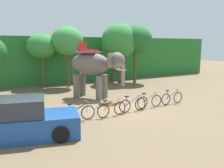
# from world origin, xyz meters

# --- Properties ---
(ground_plane) EXTENTS (80.00, 80.00, 0.00)m
(ground_plane) POSITION_xyz_m (0.00, 0.00, 0.00)
(ground_plane) COLOR brown
(foliage_hedge) EXTENTS (36.00, 6.00, 4.36)m
(foliage_hedge) POSITION_xyz_m (0.00, 13.01, 2.18)
(foliage_hedge) COLOR #28702D
(foliage_hedge) RESTS_ON ground
(tree_center_left) EXTENTS (2.52, 2.52, 4.54)m
(tree_center_left) POSITION_xyz_m (-2.50, 9.28, 3.48)
(tree_center_left) COLOR brown
(tree_center_left) RESTS_ON ground
(tree_center) EXTENTS (2.69, 2.69, 5.14)m
(tree_center) POSITION_xyz_m (-0.57, 8.32, 3.92)
(tree_center) COLOR brown
(tree_center) RESTS_ON ground
(tree_center_right) EXTENTS (2.17, 2.17, 4.20)m
(tree_center_right) POSITION_xyz_m (4.16, 8.85, 3.04)
(tree_center_right) COLOR brown
(tree_center_right) RESTS_ON ground
(tree_right) EXTENTS (3.38, 3.38, 5.56)m
(tree_right) POSITION_xyz_m (4.36, 7.95, 3.95)
(tree_right) COLOR brown
(tree_right) RESTS_ON ground
(tree_far_right) EXTENTS (3.23, 3.23, 5.39)m
(tree_far_right) POSITION_xyz_m (5.83, 7.54, 4.09)
(tree_far_right) COLOR brown
(tree_far_right) RESTS_ON ground
(elephant) EXTENTS (3.34, 3.99, 3.78)m
(elephant) POSITION_xyz_m (-0.47, 3.34, 2.20)
(elephant) COLOR #665E56
(elephant) RESTS_ON ground
(bike_black) EXTENTS (1.71, 0.52, 0.92)m
(bike_black) POSITION_xyz_m (-3.35, -0.83, 0.39)
(bike_black) COLOR black
(bike_black) RESTS_ON ground
(bike_orange) EXTENTS (1.71, 0.52, 0.92)m
(bike_orange) POSITION_xyz_m (-1.58, -0.97, 0.39)
(bike_orange) COLOR black
(bike_orange) RESTS_ON ground
(bike_purple) EXTENTS (1.71, 0.52, 0.92)m
(bike_purple) POSITION_xyz_m (-0.13, -0.76, 0.39)
(bike_purple) COLOR black
(bike_purple) RESTS_ON ground
(bike_green) EXTENTS (1.71, 0.52, 0.92)m
(bike_green) POSITION_xyz_m (1.17, -0.59, 0.39)
(bike_green) COLOR black
(bike_green) RESTS_ON ground
(bike_teal) EXTENTS (1.71, 0.52, 0.92)m
(bike_teal) POSITION_xyz_m (2.94, -0.57, 0.39)
(bike_teal) COLOR black
(bike_teal) RESTS_ON ground
(parked_car) EXTENTS (4.52, 2.80, 1.60)m
(parked_car) POSITION_xyz_m (-6.02, -1.71, 0.65)
(parked_car) COLOR #1E4C99
(parked_car) RESTS_ON ground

